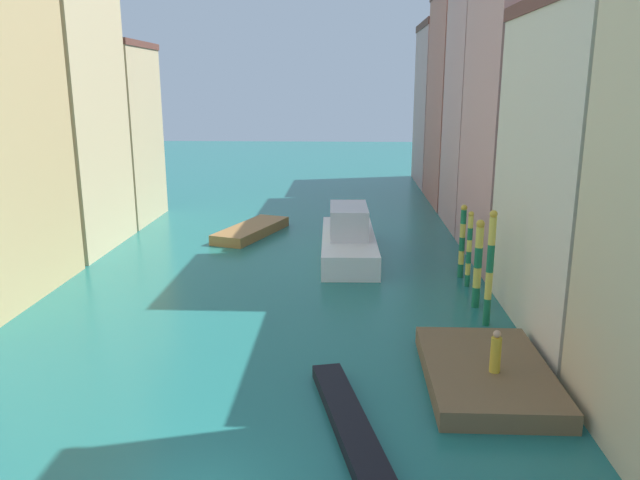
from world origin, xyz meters
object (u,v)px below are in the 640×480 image
(person_on_dock, at_px, (496,353))
(mooring_pole_0, at_px, (490,268))
(mooring_pole_3, at_px, (462,240))
(motorboat_0, at_px, (252,230))
(vaporetto_white, at_px, (348,239))
(gondola_black, at_px, (357,440))
(waterfront_dock, at_px, (486,373))
(mooring_pole_2, at_px, (469,248))
(mooring_pole_1, at_px, (478,263))

(person_on_dock, height_order, mooring_pole_0, mooring_pole_0)
(mooring_pole_3, distance_m, motorboat_0, 15.79)
(mooring_pole_0, height_order, vaporetto_white, mooring_pole_0)
(person_on_dock, distance_m, gondola_black, 6.04)
(waterfront_dock, relative_size, mooring_pole_3, 1.67)
(mooring_pole_3, distance_m, gondola_black, 17.49)
(person_on_dock, height_order, mooring_pole_2, mooring_pole_2)
(person_on_dock, distance_m, vaporetto_white, 17.41)
(person_on_dock, relative_size, motorboat_0, 0.20)
(person_on_dock, height_order, motorboat_0, person_on_dock)
(mooring_pole_3, bearing_deg, vaporetto_white, 147.25)
(mooring_pole_1, height_order, vaporetto_white, mooring_pole_1)
(mooring_pole_2, distance_m, vaporetto_white, 8.25)
(waterfront_dock, height_order, mooring_pole_2, mooring_pole_2)
(mooring_pole_3, bearing_deg, mooring_pole_1, -91.31)
(mooring_pole_0, bearing_deg, vaporetto_white, 119.00)
(mooring_pole_0, bearing_deg, mooring_pole_1, 90.27)
(vaporetto_white, xyz_separation_m, motorboat_0, (-6.72, 5.20, -0.76))
(vaporetto_white, xyz_separation_m, gondola_black, (0.25, -20.30, -0.88))
(person_on_dock, distance_m, mooring_pole_1, 8.26)
(mooring_pole_1, height_order, mooring_pole_3, mooring_pole_1)
(waterfront_dock, distance_m, mooring_pole_1, 7.90)
(mooring_pole_0, distance_m, gondola_black, 11.36)
(mooring_pole_2, bearing_deg, mooring_pole_1, -93.45)
(vaporetto_white, bearing_deg, mooring_pole_1, -55.01)
(mooring_pole_1, distance_m, motorboat_0, 18.78)
(mooring_pole_0, bearing_deg, waterfront_dock, -102.17)
(mooring_pole_2, distance_m, gondola_black, 16.10)
(mooring_pole_1, bearing_deg, waterfront_dock, -98.54)
(waterfront_dock, height_order, person_on_dock, person_on_dock)
(mooring_pole_2, relative_size, mooring_pole_3, 0.99)
(waterfront_dock, relative_size, mooring_pole_2, 1.69)
(mooring_pole_3, bearing_deg, mooring_pole_2, -86.94)
(mooring_pole_3, bearing_deg, waterfront_dock, -95.83)
(person_on_dock, xyz_separation_m, mooring_pole_2, (1.20, 11.26, 0.65))
(mooring_pole_1, distance_m, mooring_pole_3, 4.62)
(waterfront_dock, height_order, gondola_black, waterfront_dock)
(person_on_dock, height_order, vaporetto_white, vaporetto_white)
(mooring_pole_0, xyz_separation_m, mooring_pole_1, (-0.01, 2.26, -0.44))
(mooring_pole_2, height_order, vaporetto_white, mooring_pole_2)
(motorboat_0, bearing_deg, waterfront_dock, -61.59)
(mooring_pole_2, xyz_separation_m, vaporetto_white, (-6.15, 5.42, -0.92))
(waterfront_dock, relative_size, mooring_pole_0, 1.32)
(mooring_pole_1, bearing_deg, gondola_black, -115.89)
(mooring_pole_0, relative_size, mooring_pole_1, 1.21)
(mooring_pole_1, bearing_deg, person_on_dock, -97.10)
(waterfront_dock, relative_size, gondola_black, 0.74)
(mooring_pole_2, distance_m, mooring_pole_3, 1.52)
(mooring_pole_3, height_order, vaporetto_white, mooring_pole_3)
(mooring_pole_2, height_order, motorboat_0, mooring_pole_2)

